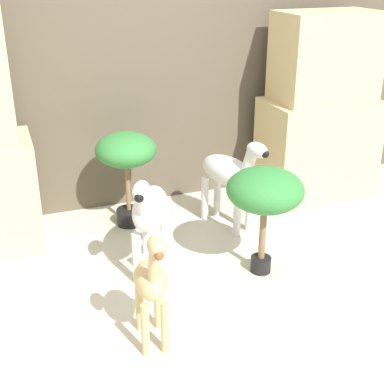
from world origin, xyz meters
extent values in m
plane|color=beige|center=(0.00, 0.00, 0.00)|extent=(14.00, 14.00, 0.00)
cube|color=brown|center=(0.00, 1.59, 1.10)|extent=(6.40, 0.08, 2.20)
cube|color=#DBC184|center=(1.17, 1.23, 0.35)|extent=(0.78, 0.47, 0.71)
cube|color=#DBC184|center=(1.17, 1.23, 1.00)|extent=(0.67, 0.40, 0.58)
cylinder|color=silver|center=(0.47, 0.87, 0.15)|extent=(0.05, 0.05, 0.30)
cylinder|color=silver|center=(0.37, 0.83, 0.15)|extent=(0.05, 0.05, 0.30)
cylinder|color=silver|center=(0.37, 1.16, 0.15)|extent=(0.05, 0.05, 0.30)
cylinder|color=silver|center=(0.27, 1.12, 0.15)|extent=(0.05, 0.05, 0.30)
ellipsoid|color=silver|center=(0.37, 1.00, 0.38)|extent=(0.32, 0.47, 0.18)
cylinder|color=silver|center=(0.43, 0.82, 0.50)|extent=(0.11, 0.14, 0.20)
ellipsoid|color=silver|center=(0.45, 0.77, 0.58)|extent=(0.13, 0.17, 0.09)
sphere|color=black|center=(0.47, 0.71, 0.57)|extent=(0.05, 0.05, 0.05)
cube|color=black|center=(0.43, 0.82, 0.51)|extent=(0.04, 0.08, 0.16)
cylinder|color=silver|center=(-0.25, 0.49, 0.15)|extent=(0.05, 0.05, 0.30)
cylinder|color=silver|center=(-0.35, 0.53, 0.15)|extent=(0.05, 0.05, 0.30)
cylinder|color=silver|center=(-0.12, 0.77, 0.15)|extent=(0.05, 0.05, 0.30)
cylinder|color=silver|center=(-0.22, 0.81, 0.15)|extent=(0.05, 0.05, 0.30)
ellipsoid|color=silver|center=(-0.24, 0.65, 0.38)|extent=(0.35, 0.47, 0.18)
cylinder|color=silver|center=(-0.32, 0.48, 0.50)|extent=(0.12, 0.14, 0.20)
ellipsoid|color=silver|center=(-0.34, 0.43, 0.58)|extent=(0.14, 0.17, 0.09)
sphere|color=black|center=(-0.37, 0.37, 0.57)|extent=(0.05, 0.05, 0.05)
cube|color=black|center=(-0.32, 0.48, 0.51)|extent=(0.05, 0.07, 0.16)
cylinder|color=tan|center=(-0.38, -0.04, 0.13)|extent=(0.04, 0.04, 0.26)
cylinder|color=tan|center=(-0.47, -0.03, 0.13)|extent=(0.04, 0.04, 0.26)
cylinder|color=tan|center=(-0.36, 0.13, 0.13)|extent=(0.04, 0.04, 0.26)
cylinder|color=tan|center=(-0.45, 0.14, 0.13)|extent=(0.04, 0.04, 0.26)
ellipsoid|color=tan|center=(-0.41, 0.05, 0.32)|extent=(0.17, 0.27, 0.15)
cylinder|color=tan|center=(-0.43, -0.06, 0.48)|extent=(0.06, 0.13, 0.26)
ellipsoid|color=tan|center=(-0.44, -0.13, 0.60)|extent=(0.09, 0.14, 0.08)
sphere|color=brown|center=(-0.44, -0.19, 0.59)|extent=(0.04, 0.04, 0.04)
cylinder|color=black|center=(0.32, 0.41, 0.04)|extent=(0.11, 0.11, 0.09)
cylinder|color=brown|center=(0.32, 0.41, 0.24)|extent=(0.04, 0.04, 0.30)
ellipsoid|color=#337F38|center=(0.32, 0.41, 0.50)|extent=(0.41, 0.41, 0.23)
cylinder|color=black|center=(-0.22, 1.22, 0.05)|extent=(0.16, 0.16, 0.11)
cylinder|color=brown|center=(-0.22, 1.22, 0.26)|extent=(0.03, 0.03, 0.31)
ellipsoid|color=#337F38|center=(-0.22, 1.22, 0.52)|extent=(0.38, 0.38, 0.21)
camera|label=1|loc=(-0.93, -1.86, 1.62)|focal=50.00mm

